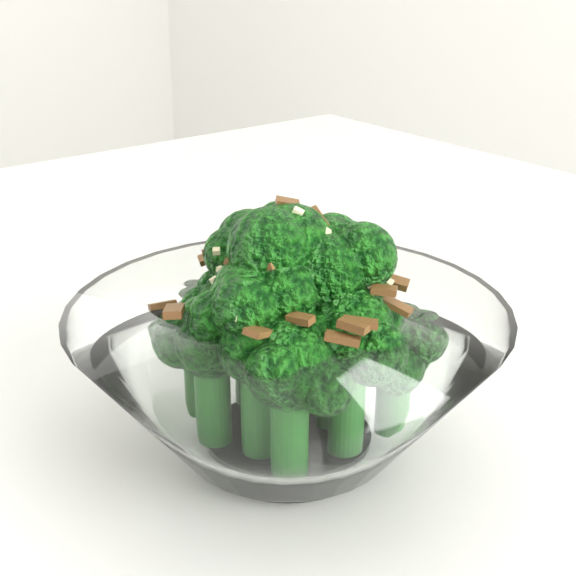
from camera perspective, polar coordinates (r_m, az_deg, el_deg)
The scene contains 2 objects.
table at distance 0.59m, azimuth 11.23°, elevation -9.85°, with size 1.38×1.12×0.75m.
broccoli_dish at distance 0.42m, azimuth -0.01°, elevation -4.73°, with size 0.21×0.21×0.13m.
Camera 1 is at (0.12, -0.32, 1.00)m, focal length 55.00 mm.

